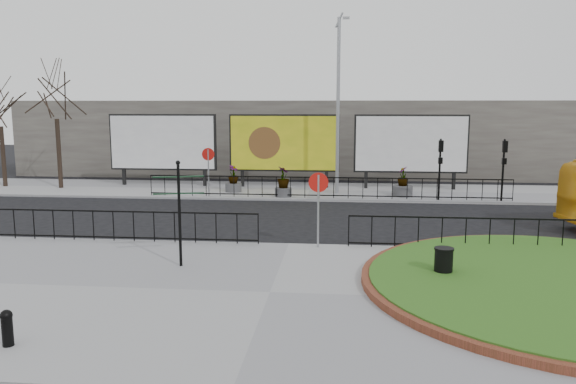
# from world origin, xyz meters

# --- Properties ---
(ground) EXTENTS (90.00, 90.00, 0.00)m
(ground) POSITION_xyz_m (0.00, 0.00, 0.00)
(ground) COLOR black
(ground) RESTS_ON ground
(pavement_near) EXTENTS (30.00, 10.00, 0.12)m
(pavement_near) POSITION_xyz_m (0.00, -5.00, 0.06)
(pavement_near) COLOR gray
(pavement_near) RESTS_ON ground
(pavement_far) EXTENTS (44.00, 6.00, 0.12)m
(pavement_far) POSITION_xyz_m (0.00, 12.00, 0.06)
(pavement_far) COLOR gray
(pavement_far) RESTS_ON ground
(brick_edge) EXTENTS (10.40, 10.40, 0.18)m
(brick_edge) POSITION_xyz_m (7.50, -4.00, 0.21)
(brick_edge) COLOR brown
(brick_edge) RESTS_ON pavement_near
(grass_lawn) EXTENTS (10.00, 10.00, 0.22)m
(grass_lawn) POSITION_xyz_m (7.50, -4.00, 0.23)
(grass_lawn) COLOR #235015
(grass_lawn) RESTS_ON pavement_near
(railing_near_left) EXTENTS (10.00, 0.10, 1.10)m
(railing_near_left) POSITION_xyz_m (-6.00, -0.30, 0.67)
(railing_near_left) COLOR black
(railing_near_left) RESTS_ON pavement_near
(railing_near_right) EXTENTS (9.00, 0.10, 1.10)m
(railing_near_right) POSITION_xyz_m (6.50, -0.30, 0.67)
(railing_near_right) COLOR black
(railing_near_right) RESTS_ON pavement_near
(railing_far) EXTENTS (18.00, 0.10, 1.10)m
(railing_far) POSITION_xyz_m (1.00, 9.30, 0.67)
(railing_far) COLOR black
(railing_far) RESTS_ON pavement_far
(speed_sign_far) EXTENTS (0.64, 0.07, 2.47)m
(speed_sign_far) POSITION_xyz_m (-5.00, 9.40, 1.92)
(speed_sign_far) COLOR gray
(speed_sign_far) RESTS_ON pavement_far
(speed_sign_near) EXTENTS (0.64, 0.07, 2.47)m
(speed_sign_near) POSITION_xyz_m (1.00, -0.40, 1.92)
(speed_sign_near) COLOR gray
(speed_sign_near) RESTS_ON pavement_near
(billboard_left) EXTENTS (6.20, 0.31, 4.10)m
(billboard_left) POSITION_xyz_m (-8.50, 12.97, 2.60)
(billboard_left) COLOR black
(billboard_left) RESTS_ON pavement_far
(billboard_mid) EXTENTS (6.20, 0.31, 4.10)m
(billboard_mid) POSITION_xyz_m (-1.50, 12.97, 2.60)
(billboard_mid) COLOR black
(billboard_mid) RESTS_ON pavement_far
(billboard_right) EXTENTS (6.20, 0.31, 4.10)m
(billboard_right) POSITION_xyz_m (5.50, 12.97, 2.60)
(billboard_right) COLOR black
(billboard_right) RESTS_ON pavement_far
(lamp_post) EXTENTS (0.74, 0.18, 9.23)m
(lamp_post) POSITION_xyz_m (1.51, 11.00, 4.83)
(lamp_post) COLOR gray
(lamp_post) RESTS_ON pavement_far
(signal_pole_a) EXTENTS (0.22, 0.26, 3.00)m
(signal_pole_a) POSITION_xyz_m (6.50, 9.34, 2.10)
(signal_pole_a) COLOR black
(signal_pole_a) RESTS_ON pavement_far
(signal_pole_b) EXTENTS (0.22, 0.26, 3.00)m
(signal_pole_b) POSITION_xyz_m (9.50, 9.34, 2.10)
(signal_pole_b) COLOR black
(signal_pole_b) RESTS_ON pavement_far
(tree_left) EXTENTS (2.00, 2.00, 7.00)m
(tree_left) POSITION_xyz_m (-14.00, 11.50, 3.62)
(tree_left) COLOR #2D2119
(tree_left) RESTS_ON pavement_far
(tree_mid) EXTENTS (2.00, 2.00, 6.20)m
(tree_mid) POSITION_xyz_m (-17.50, 11.80, 3.22)
(tree_mid) COLOR #2D2119
(tree_mid) RESTS_ON pavement_far
(building_backdrop) EXTENTS (40.00, 10.00, 5.00)m
(building_backdrop) POSITION_xyz_m (0.00, 22.00, 2.50)
(building_backdrop) COLOR slate
(building_backdrop) RESTS_ON ground
(fingerpost_sign) EXTENTS (1.43, 0.60, 3.08)m
(fingerpost_sign) POSITION_xyz_m (-2.88, -2.95, 1.98)
(fingerpost_sign) COLOR black
(fingerpost_sign) RESTS_ON pavement_near
(bollard) EXTENTS (0.24, 0.24, 0.73)m
(bollard) POSITION_xyz_m (-4.68, -8.62, 0.52)
(bollard) COLOR black
(bollard) RESTS_ON pavement_near
(litter_bin) EXTENTS (0.52, 0.52, 0.86)m
(litter_bin) POSITION_xyz_m (4.50, -3.50, 0.56)
(litter_bin) COLOR black
(litter_bin) RESTS_ON pavement_near
(planter_a) EXTENTS (0.87, 0.87, 1.43)m
(planter_a) POSITION_xyz_m (-4.04, 11.00, 0.67)
(planter_a) COLOR #4C4C4F
(planter_a) RESTS_ON pavement_far
(planter_b) EXTENTS (0.86, 0.86, 1.54)m
(planter_b) POSITION_xyz_m (-1.20, 9.63, 0.77)
(planter_b) COLOR #4C4C4F
(planter_b) RESTS_ON pavement_far
(planter_c) EXTENTS (1.02, 1.02, 1.52)m
(planter_c) POSITION_xyz_m (4.86, 10.41, 0.66)
(planter_c) COLOR #4C4C4F
(planter_c) RESTS_ON pavement_far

